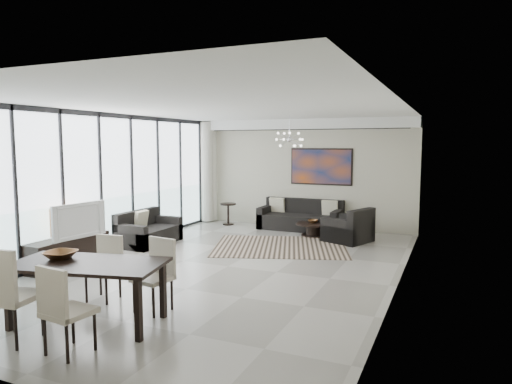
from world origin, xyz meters
The scene contains 20 objects.
room_shell centered at (0.46, 0.00, 1.45)m, with size 6.00×9.00×2.90m.
window_wall centered at (-2.86, 0.00, 1.47)m, with size 0.37×8.95×2.90m.
soffit centered at (0.00, 4.30, 2.77)m, with size 5.98×0.40×0.26m, color white.
painting centered at (0.50, 4.47, 1.65)m, with size 1.68×0.04×0.98m, color #AB4A17.
chandelier centered at (0.30, 2.50, 2.35)m, with size 0.66×0.66×0.71m.
rug centered at (0.31, 1.92, 0.01)m, with size 2.86×2.20×0.01m, color black.
coffee_table centered at (0.64, 3.39, 0.18)m, with size 0.89×0.89×0.31m.
bowl_coffee centered at (0.61, 3.41, 0.35)m, with size 0.25×0.25×0.08m, color brown.
sofa_main centered at (0.08, 4.07, 0.27)m, with size 2.16×0.88×0.79m.
loveseat centered at (-2.54, 0.99, 0.25)m, with size 0.84×1.49×0.74m.
armchair centered at (1.59, 3.04, 0.27)m, with size 1.16×1.19×0.79m.
side_table centered at (-1.99, 3.91, 0.41)m, with size 0.44×0.44×0.60m.
tv_console centered at (-2.76, -1.12, 0.26)m, with size 0.48×1.70×0.53m, color black.
television centered at (-2.60, -1.07, 0.85)m, with size 1.12×0.15×0.65m, color gray.
dining_table centered at (-0.37, -3.10, 0.70)m, with size 2.05×1.35×0.79m.
dining_chair_sw centered at (-0.75, -3.93, 0.65)m, with size 0.58×0.58×1.12m.
dining_chair_se centered at (0.03, -3.90, 0.57)m, with size 0.50×0.50×0.99m.
dining_chair_nw centered at (-0.83, -2.25, 0.53)m, with size 0.47×0.47×0.92m.
dining_chair_ne centered at (0.12, -2.33, 0.56)m, with size 0.50×0.50×0.97m.
bowl_dining centered at (-0.83, -3.08, 0.83)m, with size 0.39×0.39×0.09m, color brown.
Camera 1 is at (3.76, -7.32, 2.24)m, focal length 32.00 mm.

